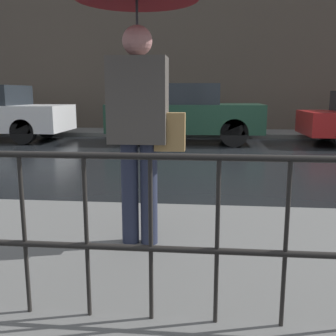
{
  "coord_description": "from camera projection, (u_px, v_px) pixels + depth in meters",
  "views": [
    {
      "loc": [
        -0.59,
        -8.16,
        1.36
      ],
      "look_at": [
        -1.04,
        -3.69,
        0.5
      ],
      "focal_mm": 42.0,
      "sensor_mm": 36.0,
      "label": 1
    }
  ],
  "objects": [
    {
      "name": "ground_plane",
      "position": [
        235.0,
        159.0,
        8.17
      ],
      "size": [
        80.0,
        80.0,
        0.0
      ],
      "primitive_type": "plane",
      "color": "black"
    },
    {
      "name": "lane_marking",
      "position": [
        235.0,
        159.0,
        8.17
      ],
      "size": [
        25.2,
        0.12,
        0.01
      ],
      "color": "gold",
      "rests_on": "ground_plane"
    },
    {
      "name": "pedestrian",
      "position": [
        138.0,
        44.0,
        3.0
      ],
      "size": [
        0.94,
        0.94,
        2.13
      ],
      "rotation": [
        0.0,
        0.0,
        3.14
      ],
      "color": "#23283D",
      "rests_on": "sidewalk_near"
    },
    {
      "name": "car_dark_green",
      "position": [
        184.0,
        113.0,
        10.83
      ],
      "size": [
        4.17,
        1.78,
        1.6
      ],
      "color": "#193828",
      "rests_on": "ground_plane"
    },
    {
      "name": "sidewalk_far",
      "position": [
        225.0,
        133.0,
        12.82
      ],
      "size": [
        28.0,
        1.75,
        0.13
      ],
      "color": "#60605E",
      "rests_on": "ground_plane"
    },
    {
      "name": "railing_foreground",
      "position": [
        323.0,
        223.0,
        1.99
      ],
      "size": [
        12.0,
        0.04,
        0.93
      ],
      "color": "black",
      "rests_on": "sidewalk_near"
    },
    {
      "name": "sidewalk_near",
      "position": [
        280.0,
        259.0,
        3.11
      ],
      "size": [
        28.0,
        2.54,
        0.13
      ],
      "color": "#60605E",
      "rests_on": "ground_plane"
    },
    {
      "name": "building_storefront",
      "position": [
        226.0,
        46.0,
        13.29
      ],
      "size": [
        28.0,
        0.3,
        5.84
      ],
      "color": "#4C4238",
      "rests_on": "ground_plane"
    }
  ]
}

